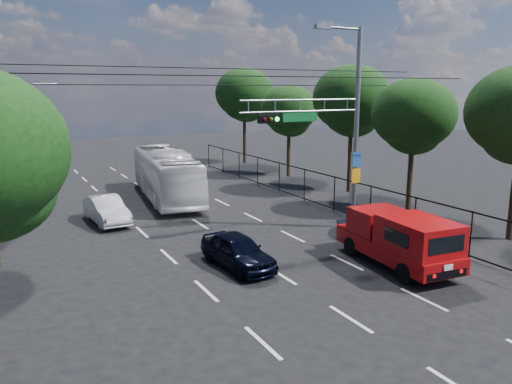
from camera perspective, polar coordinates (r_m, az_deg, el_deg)
ground at (r=15.62m, az=10.74°, el=-14.07°), size 120.00×120.00×0.00m
lane_markings at (r=27.27m, az=-7.94°, el=-2.67°), size 6.12×38.00×0.01m
signal_mast at (r=23.68m, az=9.15°, el=7.97°), size 6.43×0.39×9.50m
streetlight_left at (r=33.08m, az=-23.49°, el=5.93°), size 2.09×0.22×7.08m
utility_wires at (r=21.64m, az=-3.62°, el=13.02°), size 22.00×5.04×0.74m
fence_right at (r=28.94m, az=7.55°, el=0.27°), size 0.06×34.03×2.00m
tree_right_b at (r=28.39m, az=17.54°, el=7.81°), size 4.50×4.50×7.31m
tree_right_c at (r=33.21m, az=10.89°, el=9.81°), size 5.10×5.10×8.29m
tree_right_d at (r=38.73m, az=3.80°, el=8.94°), size 4.32×4.32×7.02m
tree_right_e at (r=45.78m, az=-1.34°, el=10.75°), size 5.28×5.28×8.58m
red_pickup at (r=20.01m, az=15.98°, el=-5.06°), size 2.50×5.78×2.10m
navy_hatchback at (r=19.24m, az=-2.13°, el=-6.72°), size 1.87×3.96×1.31m
white_bus at (r=31.51m, az=-10.25°, el=2.00°), size 3.93×11.05×3.01m
white_van at (r=26.58m, az=-16.73°, el=-1.96°), size 1.73×4.18×1.35m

